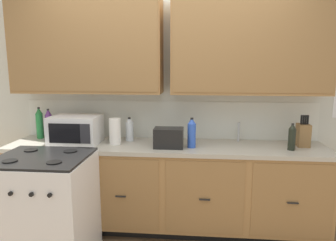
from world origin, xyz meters
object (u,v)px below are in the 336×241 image
microwave (76,130)px  bottle_green (40,123)px  bottle_clear (130,129)px  toaster (169,138)px  paper_towel_roll (115,131)px  bottle_blue (192,133)px  knife_block (303,135)px  stove_range (45,209)px  bottle_violet (49,124)px  bottle_dark (292,137)px

microwave → bottle_green: bottle_green is taller
bottle_clear → toaster: bearing=-28.8°
microwave → bottle_clear: (0.52, 0.16, -0.02)m
microwave → paper_towel_roll: microwave is taller
toaster → bottle_blue: bottle_blue is taller
toaster → bottle_clear: (-0.43, 0.24, 0.03)m
toaster → knife_block: knife_block is taller
toaster → knife_block: 1.31m
stove_range → bottle_clear: (0.58, 0.76, 0.55)m
toaster → bottle_clear: bottle_clear is taller
bottle_clear → bottle_violet: bearing=-180.0°
microwave → bottle_dark: 2.10m
microwave → bottle_dark: bearing=-1.8°
paper_towel_roll → bottle_clear: bearing=53.7°
toaster → bottle_dark: bearing=0.7°
bottle_violet → bottle_blue: bearing=-8.0°
microwave → bottle_blue: bottle_blue is taller
toaster → bottle_green: 1.45m
bottle_green → bottle_blue: size_ratio=1.16×
toaster → paper_towel_roll: (-0.55, 0.08, 0.03)m
knife_block → bottle_dark: knife_block is taller
bottle_clear → knife_block: bearing=-2.4°
paper_towel_roll → bottle_violet: (-0.76, 0.15, 0.03)m
knife_block → bottle_blue: 1.09m
bottle_violet → bottle_blue: size_ratio=1.12×
microwave → bottle_green: bearing=158.8°
paper_towel_roll → bottle_dark: paper_towel_roll is taller
bottle_dark → bottle_green: bottle_green is taller
paper_towel_roll → bottle_dark: size_ratio=1.03×
stove_range → microwave: size_ratio=1.98×
microwave → bottle_violet: bearing=156.3°
stove_range → bottle_blue: size_ratio=3.28×
bottle_blue → bottle_clear: (-0.65, 0.21, -0.02)m
microwave → toaster: size_ratio=1.71×
bottle_dark → bottle_blue: 0.93m
stove_range → toaster: toaster is taller
paper_towel_roll → microwave: bearing=-179.7°
bottle_blue → bottle_clear: bottle_blue is taller
bottle_clear → microwave: bearing=-163.2°
knife_block → bottle_clear: size_ratio=1.25×
microwave → bottle_dark: microwave is taller
knife_block → bottle_blue: (-1.08, -0.14, 0.03)m
paper_towel_roll → bottle_green: (-0.88, 0.18, 0.03)m
microwave → bottle_blue: bearing=-2.8°
bottle_green → bottle_blue: (1.64, -0.24, -0.02)m
toaster → bottle_violet: 1.33m
bottle_violet → bottle_blue: bottle_violet is taller
stove_range → paper_towel_roll: paper_towel_roll is taller
toaster → bottle_violet: bottle_violet is taller
bottle_green → bottle_clear: 0.99m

